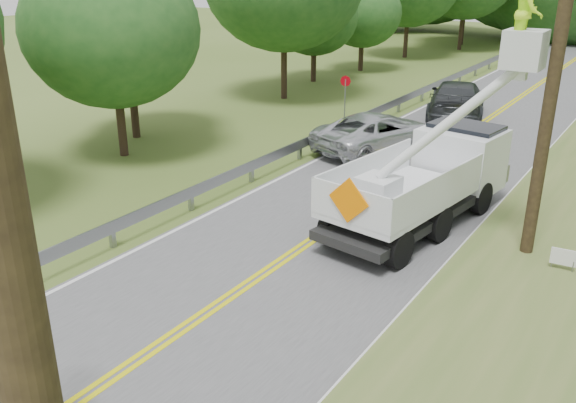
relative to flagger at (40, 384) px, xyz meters
The scene contains 9 objects.
ground 1.54m from the flagger, 102.10° to the left, with size 140.00×140.00×0.00m, color #425A1D.
road 15.21m from the flagger, 90.95° to the left, with size 7.20×96.00×0.03m.
guardrail 16.64m from the flagger, 104.87° to the left, with size 0.18×48.00×0.77m.
flagger is the anchor object (origin of this frame).
bucket_truck 11.82m from the flagger, 80.56° to the left, with size 4.43×7.04×6.68m.
suv_silver 16.78m from the flagger, 98.14° to the left, with size 2.49×5.39×1.50m, color silver.
suv_darkgrey 23.49m from the flagger, 93.89° to the left, with size 2.44×6.01×1.74m, color #323538.
stop_sign_permanent 20.04m from the flagger, 105.24° to the left, with size 0.48×0.10×2.25m.
yard_sign 11.17m from the flagger, 59.48° to the left, with size 0.56×0.08×0.82m.
Camera 1 is at (7.52, -5.40, 6.92)m, focal length 38.06 mm.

